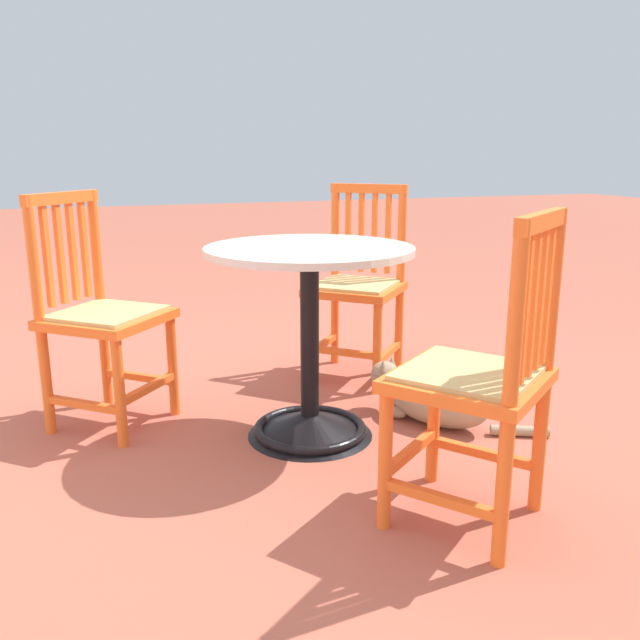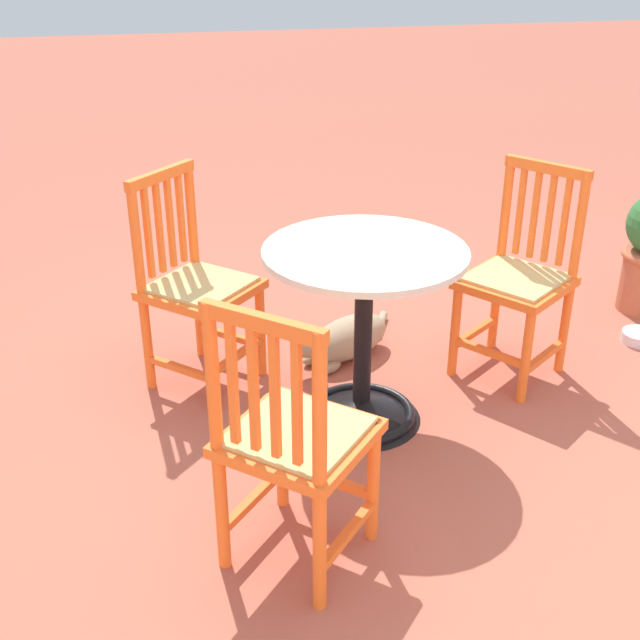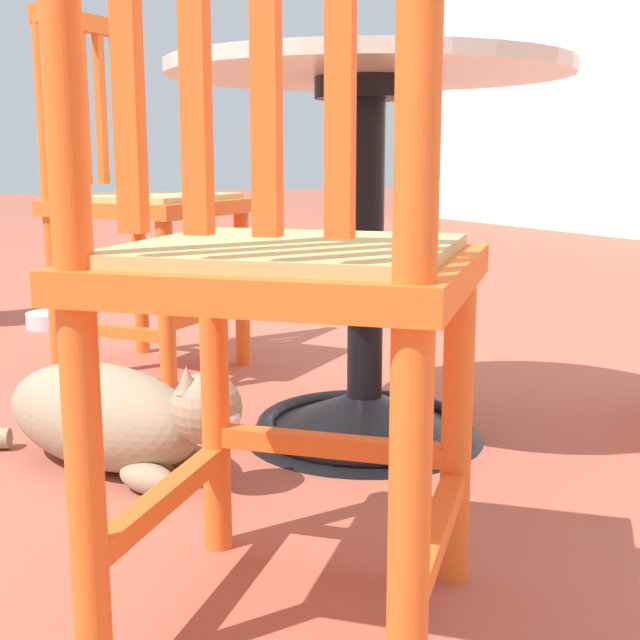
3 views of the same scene
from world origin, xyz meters
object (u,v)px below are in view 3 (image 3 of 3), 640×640
orange_chair_at_corner (140,206)px  tabby_cat (116,419)px  cafe_table (367,298)px  pet_water_bowl (52,320)px  orange_chair_by_planter (283,273)px

orange_chair_at_corner → tabby_cat: size_ratio=1.60×
cafe_table → orange_chair_at_corner: (-0.74, -0.24, 0.15)m
pet_water_bowl → tabby_cat: bearing=-5.6°
orange_chair_by_planter → tabby_cat: 0.72m
orange_chair_at_corner → pet_water_bowl: (-0.72, -0.11, -0.41)m
cafe_table → pet_water_bowl: cafe_table is taller
orange_chair_at_corner → tabby_cat: orange_chair_at_corner is taller
cafe_table → tabby_cat: 0.53m
orange_chair_at_corner → pet_water_bowl: size_ratio=5.36×
pet_water_bowl → cafe_table: bearing=13.8°
orange_chair_by_planter → pet_water_bowl: orange_chair_by_planter is taller
orange_chair_at_corner → tabby_cat: bearing=-19.7°
tabby_cat → cafe_table: bearing=85.3°
cafe_table → pet_water_bowl: bearing=-166.2°
tabby_cat → pet_water_bowl: size_ratio=3.36×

